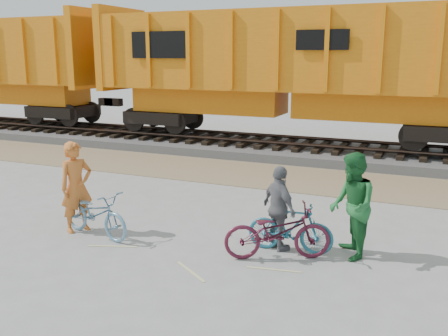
{
  "coord_description": "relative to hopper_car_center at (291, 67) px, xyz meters",
  "views": [
    {
      "loc": [
        4.25,
        -7.79,
        3.38
      ],
      "look_at": [
        0.21,
        1.5,
        1.09
      ],
      "focal_mm": 40.0,
      "sensor_mm": 36.0,
      "label": 1
    }
  ],
  "objects": [
    {
      "name": "hopper_car_center",
      "position": [
        0.0,
        0.0,
        0.0
      ],
      "size": [
        14.0,
        3.13,
        4.65
      ],
      "color": "black",
      "rests_on": "track"
    },
    {
      "name": "bicycle_maroon",
      "position": [
        2.48,
        -9.13,
        -2.53
      ],
      "size": [
        1.89,
        1.35,
        0.95
      ],
      "primitive_type": "imported",
      "rotation": [
        0.0,
        0.0,
        2.02
      ],
      "color": "#511729",
      "rests_on": "ground"
    },
    {
      "name": "bicycle_teal",
      "position": [
        2.59,
        -8.76,
        -2.55
      ],
      "size": [
        1.54,
        0.54,
        0.91
      ],
      "primitive_type": "imported",
      "rotation": [
        0.0,
        0.0,
        1.65
      ],
      "color": "#236D85",
      "rests_on": "ground"
    },
    {
      "name": "bicycle_blue",
      "position": [
        -1.03,
        -9.46,
        -2.56
      ],
      "size": [
        1.79,
        0.95,
        0.89
      ],
      "primitive_type": "imported",
      "rotation": [
        0.0,
        0.0,
        1.35
      ],
      "color": "#6391B0",
      "rests_on": "ground"
    },
    {
      "name": "ground",
      "position": [
        0.58,
        -9.0,
        -3.01
      ],
      "size": [
        120.0,
        120.0,
        0.0
      ],
      "primitive_type": "plane",
      "color": "#9E9E99",
      "rests_on": "ground"
    },
    {
      "name": "person_woman",
      "position": [
        2.38,
        -8.73,
        -2.25
      ],
      "size": [
        0.93,
        0.85,
        1.52
      ],
      "primitive_type": "imported",
      "rotation": [
        0.0,
        0.0,
        2.46
      ],
      "color": "slate",
      "rests_on": "ground"
    },
    {
      "name": "person_solo",
      "position": [
        -1.53,
        -9.36,
        -2.12
      ],
      "size": [
        0.67,
        0.77,
        1.78
      ],
      "primitive_type": "imported",
      "rotation": [
        0.0,
        0.0,
        1.11
      ],
      "color": "#CD6B2A",
      "rests_on": "ground"
    },
    {
      "name": "track",
      "position": [
        0.58,
        0.0,
        -2.53
      ],
      "size": [
        120.0,
        2.6,
        0.24
      ],
      "color": "black",
      "rests_on": "ballast_bed"
    },
    {
      "name": "ballast_bed",
      "position": [
        0.58,
        0.0,
        -2.86
      ],
      "size": [
        120.0,
        4.0,
        0.3
      ],
      "primitive_type": "cube",
      "color": "slate",
      "rests_on": "ground"
    },
    {
      "name": "person_man",
      "position": [
        3.59,
        -8.56,
        -2.1
      ],
      "size": [
        0.98,
        1.08,
        1.82
      ],
      "primitive_type": "imported",
      "rotation": [
        0.0,
        0.0,
        -1.17
      ],
      "color": "#1F662F",
      "rests_on": "ground"
    },
    {
      "name": "gravel_strip",
      "position": [
        0.58,
        -3.5,
        -3.0
      ],
      "size": [
        120.0,
        3.0,
        0.02
      ],
      "primitive_type": "cube",
      "color": "#8E7658",
      "rests_on": "ground"
    }
  ]
}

